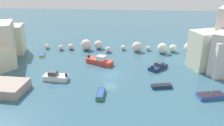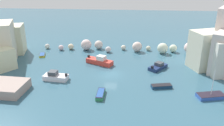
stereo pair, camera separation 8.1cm
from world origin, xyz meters
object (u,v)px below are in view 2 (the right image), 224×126
object	(u,v)px
stone_dock	(3,87)
moored_boat_3	(55,77)
moored_boat_6	(42,55)
moored_boat_2	(161,86)
moored_boat_1	(211,96)
moored_boat_5	(101,94)
moored_boat_0	(100,61)
moored_boat_4	(158,67)

from	to	relation	value
stone_dock	moored_boat_3	xyz separation A→B (m)	(7.37, 5.35, -0.18)
moored_boat_6	moored_boat_2	bearing A→B (deg)	-135.03
moored_boat_2	moored_boat_3	xyz separation A→B (m)	(-19.46, 1.60, 0.32)
moored_boat_1	moored_boat_3	world-z (taller)	moored_boat_1
moored_boat_2	moored_boat_3	world-z (taller)	moored_boat_3
stone_dock	moored_boat_1	distance (m)	34.43
moored_boat_2	moored_boat_5	distance (m)	10.92
moored_boat_0	moored_boat_3	distance (m)	11.20
moored_boat_0	moored_boat_1	distance (m)	23.70
stone_dock	moored_boat_5	distance (m)	16.61
moored_boat_3	moored_boat_6	xyz separation A→B (m)	(-7.24, 12.56, -0.37)
moored_boat_5	moored_boat_3	bearing A→B (deg)	-120.05
moored_boat_4	moored_boat_5	xyz separation A→B (m)	(-10.42, -12.42, -0.12)
stone_dock	moored_boat_2	world-z (taller)	stone_dock
moored_boat_4	moored_boat_6	bearing A→B (deg)	117.46
moored_boat_2	stone_dock	bearing A→B (deg)	-4.11
moored_boat_2	moored_boat_6	world-z (taller)	moored_boat_2
stone_dock	moored_boat_2	bearing A→B (deg)	7.95
moored_boat_2	moored_boat_0	bearing A→B (deg)	-51.79
moored_boat_0	moored_boat_3	xyz separation A→B (m)	(-7.20, -8.58, -0.07)
moored_boat_1	moored_boat_2	size ratio (longest dim) A/B	1.27
stone_dock	moored_boat_0	size ratio (longest dim) A/B	1.21
moored_boat_2	moored_boat_5	world-z (taller)	moored_boat_5
stone_dock	moored_boat_2	xyz separation A→B (m)	(26.83, 3.75, -0.49)
moored_boat_0	moored_boat_3	bearing A→B (deg)	-104.42
moored_boat_0	moored_boat_1	xyz separation A→B (m)	(19.84, -12.96, -0.35)
moored_boat_0	moored_boat_6	bearing A→B (deg)	-169.80
moored_boat_4	moored_boat_6	xyz separation A→B (m)	(-26.89, 5.56, -0.23)
moored_boat_1	moored_boat_3	bearing A→B (deg)	-22.96
moored_boat_5	moored_boat_6	world-z (taller)	moored_boat_5
moored_boat_1	moored_boat_6	xyz separation A→B (m)	(-34.28, 16.94, -0.10)
moored_boat_5	moored_boat_1	bearing A→B (deg)	93.78
moored_boat_3	moored_boat_2	bearing A→B (deg)	-177.91
moored_boat_0	moored_boat_1	size ratio (longest dim) A/B	1.31
moored_boat_0	moored_boat_2	size ratio (longest dim) A/B	1.67
stone_dock	moored_boat_6	xyz separation A→B (m)	(0.13, 17.91, -0.55)
moored_boat_3	moored_boat_4	distance (m)	20.85
moored_boat_1	moored_boat_4	xyz separation A→B (m)	(-7.39, 11.37, 0.14)
moored_boat_2	moored_boat_6	size ratio (longest dim) A/B	1.21
moored_boat_0	moored_boat_5	world-z (taller)	moored_boat_0
moored_boat_1	moored_boat_6	distance (m)	38.24
moored_boat_0	stone_dock	bearing A→B (deg)	-110.71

